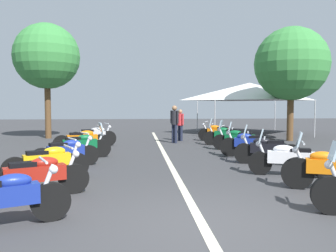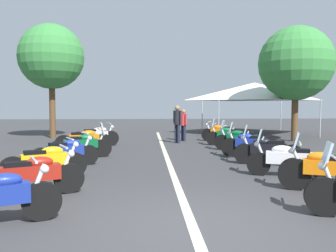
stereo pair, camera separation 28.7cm
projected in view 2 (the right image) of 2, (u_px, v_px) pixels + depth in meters
The scene contains 20 objects.
ground_plane at pixel (193, 228), 5.11m from camera, with size 80.00×80.00×0.00m, color #38383A.
lane_centre_stripe at pixel (168, 161), 11.10m from camera, with size 23.47×0.16×0.01m, color beige.
motorcycle_left_row_1 at pixel (31, 175), 6.76m from camera, with size 1.09×1.95×0.98m.
motorcycle_left_row_2 at pixel (45, 161), 8.37m from camera, with size 1.08×1.89×0.99m.
motorcycle_left_row_3 at pixel (66, 152), 10.14m from camera, with size 1.06×1.81×0.98m.
motorcycle_left_row_4 at pixel (82, 144), 11.81m from camera, with size 0.90×2.04×1.20m.
motorcycle_left_row_5 at pixel (84, 140), 13.40m from camera, with size 0.94×2.11×1.02m.
motorcycle_left_row_6 at pixel (96, 136), 15.13m from camera, with size 0.96×2.00×1.01m.
motorcycle_right_row_1 at pixel (328, 169), 7.16m from camera, with size 0.97×1.94×1.23m.
motorcycle_right_row_2 at pixel (288, 159), 8.68m from camera, with size 1.00×2.01×1.19m.
motorcycle_right_row_3 at pixel (267, 149), 10.47m from camera, with size 0.90×1.97×1.20m.
motorcycle_right_row_4 at pixel (250, 144), 11.97m from camera, with size 0.89×1.99×1.22m.
motorcycle_right_row_5 at pixel (241, 139), 13.67m from camera, with size 1.07×2.03×1.20m.
motorcycle_right_row_6 at pixel (229, 135), 15.42m from camera, with size 0.89×2.05×1.20m.
motorcycle_right_row_7 at pixel (221, 132), 17.21m from camera, with size 0.98×1.90×0.99m.
bystander_1 at pixel (177, 121), 16.41m from camera, with size 0.44×0.36×1.78m.
bystander_2 at pixel (183, 123), 17.40m from camera, with size 0.48×0.32×1.59m.
roadside_tree_0 at pixel (51, 57), 18.76m from camera, with size 3.50×3.50×6.17m.
roadside_tree_1 at pixel (296, 64), 17.14m from camera, with size 3.65×3.65×5.69m.
event_tent at pixel (254, 91), 21.66m from camera, with size 6.29×6.29×3.20m.
Camera 2 is at (-4.98, 0.66, 1.80)m, focal length 37.16 mm.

